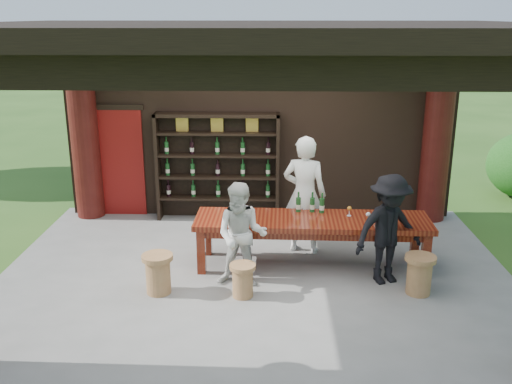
{
  "coord_description": "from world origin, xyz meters",
  "views": [
    {
      "loc": [
        0.22,
        -7.45,
        3.6
      ],
      "look_at": [
        0.0,
        0.4,
        1.15
      ],
      "focal_mm": 40.0,
      "sensor_mm": 36.0,
      "label": 1
    }
  ],
  "objects_px": {
    "guest_man": "(389,230)",
    "guest_woman": "(242,235)",
    "napkin_basket": "(242,213)",
    "wine_shelf": "(218,167)",
    "host": "(304,195)",
    "tasting_table": "(312,226)",
    "stool_near_left": "(243,280)",
    "stool_far_left": "(158,273)",
    "stool_near_right": "(419,274)"
  },
  "relations": [
    {
      "from": "guest_man",
      "to": "guest_woman",
      "type": "bearing_deg",
      "value": 163.6
    },
    {
      "from": "napkin_basket",
      "to": "wine_shelf",
      "type": "bearing_deg",
      "value": 104.97
    },
    {
      "from": "host",
      "to": "napkin_basket",
      "type": "xyz_separation_m",
      "value": [
        -0.94,
        -0.56,
        -0.11
      ]
    },
    {
      "from": "tasting_table",
      "to": "host",
      "type": "relative_size",
      "value": 1.86
    },
    {
      "from": "host",
      "to": "tasting_table",
      "type": "bearing_deg",
      "value": 113.92
    },
    {
      "from": "stool_near_left",
      "to": "stool_far_left",
      "type": "height_order",
      "value": "stool_far_left"
    },
    {
      "from": "tasting_table",
      "to": "stool_far_left",
      "type": "bearing_deg",
      "value": -156.21
    },
    {
      "from": "napkin_basket",
      "to": "tasting_table",
      "type": "bearing_deg",
      "value": -1.1
    },
    {
      "from": "wine_shelf",
      "to": "stool_far_left",
      "type": "height_order",
      "value": "wine_shelf"
    },
    {
      "from": "stool_near_right",
      "to": "host",
      "type": "relative_size",
      "value": 0.29
    },
    {
      "from": "tasting_table",
      "to": "guest_woman",
      "type": "distance_m",
      "value": 1.2
    },
    {
      "from": "stool_near_right",
      "to": "guest_woman",
      "type": "height_order",
      "value": "guest_woman"
    },
    {
      "from": "napkin_basket",
      "to": "guest_man",
      "type": "bearing_deg",
      "value": -14.49
    },
    {
      "from": "stool_far_left",
      "to": "guest_man",
      "type": "distance_m",
      "value": 3.19
    },
    {
      "from": "stool_near_right",
      "to": "stool_far_left",
      "type": "bearing_deg",
      "value": -178.78
    },
    {
      "from": "stool_near_left",
      "to": "napkin_basket",
      "type": "xyz_separation_m",
      "value": [
        -0.06,
        1.03,
        0.58
      ]
    },
    {
      "from": "stool_near_left",
      "to": "napkin_basket",
      "type": "bearing_deg",
      "value": 93.23
    },
    {
      "from": "stool_far_left",
      "to": "guest_woman",
      "type": "height_order",
      "value": "guest_woman"
    },
    {
      "from": "guest_woman",
      "to": "napkin_basket",
      "type": "distance_m",
      "value": 0.68
    },
    {
      "from": "host",
      "to": "guest_man",
      "type": "xyz_separation_m",
      "value": [
        1.1,
        -1.09,
        -0.15
      ]
    },
    {
      "from": "wine_shelf",
      "to": "guest_woman",
      "type": "bearing_deg",
      "value": -78.08
    },
    {
      "from": "tasting_table",
      "to": "stool_near_left",
      "type": "distance_m",
      "value": 1.45
    },
    {
      "from": "stool_far_left",
      "to": "tasting_table",
      "type": "bearing_deg",
      "value": 23.79
    },
    {
      "from": "guest_woman",
      "to": "guest_man",
      "type": "distance_m",
      "value": 2.02
    },
    {
      "from": "tasting_table",
      "to": "stool_near_left",
      "type": "bearing_deg",
      "value": -134.01
    },
    {
      "from": "host",
      "to": "guest_man",
      "type": "relative_size",
      "value": 1.19
    },
    {
      "from": "guest_man",
      "to": "tasting_table",
      "type": "bearing_deg",
      "value": 132.66
    },
    {
      "from": "tasting_table",
      "to": "stool_far_left",
      "type": "height_order",
      "value": "tasting_table"
    },
    {
      "from": "host",
      "to": "guest_woman",
      "type": "bearing_deg",
      "value": 68.81
    },
    {
      "from": "stool_far_left",
      "to": "host",
      "type": "distance_m",
      "value": 2.6
    },
    {
      "from": "host",
      "to": "napkin_basket",
      "type": "relative_size",
      "value": 7.15
    },
    {
      "from": "host",
      "to": "guest_woman",
      "type": "height_order",
      "value": "host"
    },
    {
      "from": "guest_woman",
      "to": "host",
      "type": "bearing_deg",
      "value": 60.06
    },
    {
      "from": "wine_shelf",
      "to": "tasting_table",
      "type": "relative_size",
      "value": 0.64
    },
    {
      "from": "stool_near_left",
      "to": "stool_near_right",
      "type": "distance_m",
      "value": 2.36
    },
    {
      "from": "wine_shelf",
      "to": "stool_far_left",
      "type": "relative_size",
      "value": 4.02
    },
    {
      "from": "tasting_table",
      "to": "stool_near_right",
      "type": "xyz_separation_m",
      "value": [
        1.39,
        -0.86,
        -0.35
      ]
    },
    {
      "from": "tasting_table",
      "to": "guest_man",
      "type": "relative_size",
      "value": 2.21
    },
    {
      "from": "guest_man",
      "to": "wine_shelf",
      "type": "bearing_deg",
      "value": 114.72
    },
    {
      "from": "stool_far_left",
      "to": "guest_woman",
      "type": "xyz_separation_m",
      "value": [
        1.11,
        0.27,
        0.44
      ]
    },
    {
      "from": "stool_near_left",
      "to": "guest_man",
      "type": "xyz_separation_m",
      "value": [
        1.98,
        0.5,
        0.54
      ]
    },
    {
      "from": "stool_near_left",
      "to": "host",
      "type": "distance_m",
      "value": 1.94
    },
    {
      "from": "host",
      "to": "guest_man",
      "type": "distance_m",
      "value": 1.55
    },
    {
      "from": "stool_near_right",
      "to": "guest_woman",
      "type": "relative_size",
      "value": 0.37
    },
    {
      "from": "tasting_table",
      "to": "guest_man",
      "type": "distance_m",
      "value": 1.14
    },
    {
      "from": "napkin_basket",
      "to": "stool_near_right",
      "type": "bearing_deg",
      "value": -19.94
    },
    {
      "from": "stool_near_left",
      "to": "host",
      "type": "xyz_separation_m",
      "value": [
        0.88,
        1.59,
        0.69
      ]
    },
    {
      "from": "tasting_table",
      "to": "guest_woman",
      "type": "height_order",
      "value": "guest_woman"
    },
    {
      "from": "tasting_table",
      "to": "stool_near_right",
      "type": "relative_size",
      "value": 6.35
    },
    {
      "from": "wine_shelf",
      "to": "stool_near_left",
      "type": "height_order",
      "value": "wine_shelf"
    }
  ]
}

